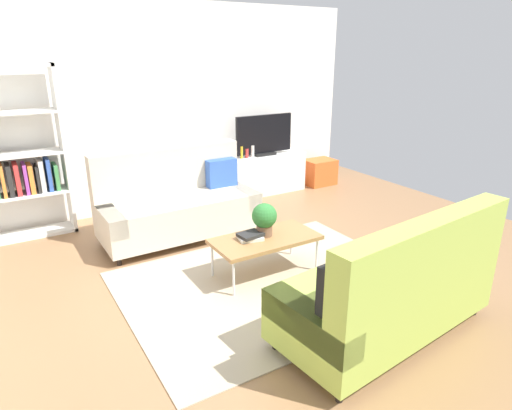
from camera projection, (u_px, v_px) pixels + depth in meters
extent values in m
plane|color=#936B47|center=(261.00, 278.00, 4.60)|extent=(7.68, 7.68, 0.00)
cube|color=white|center=(159.00, 108.00, 6.37)|extent=(6.40, 0.12, 2.90)
cube|color=tan|center=(271.00, 283.00, 4.49)|extent=(2.90, 2.20, 0.01)
cube|color=beige|center=(180.00, 214.00, 5.46)|extent=(1.91, 0.86, 0.44)
cube|color=beige|center=(167.00, 169.00, 5.55)|extent=(1.90, 0.22, 0.56)
cube|color=beige|center=(239.00, 194.00, 5.85)|extent=(0.21, 0.84, 0.22)
cube|color=beige|center=(109.00, 219.00, 5.00)|extent=(0.21, 0.84, 0.22)
cylinder|color=black|center=(254.00, 229.00, 5.72)|extent=(0.05, 0.05, 0.10)
cylinder|color=black|center=(119.00, 261.00, 4.85)|extent=(0.05, 0.05, 0.10)
cylinder|color=black|center=(229.00, 213.00, 6.26)|extent=(0.05, 0.05, 0.10)
cylinder|color=black|center=(103.00, 240.00, 5.39)|extent=(0.05, 0.05, 0.10)
cube|color=#3359B2|center=(222.00, 173.00, 5.78)|extent=(0.40, 0.14, 0.36)
cube|color=#A3BC4C|center=(384.00, 297.00, 3.63)|extent=(1.97, 1.02, 0.44)
cube|color=#A3BC4C|center=(426.00, 256.00, 3.22)|extent=(1.91, 0.38, 0.56)
cube|color=#A3BC4C|center=(309.00, 322.00, 3.11)|extent=(0.28, 0.86, 0.22)
cube|color=#A3BC4C|center=(444.00, 258.00, 4.07)|extent=(0.28, 0.86, 0.22)
cylinder|color=black|center=(275.00, 344.00, 3.48)|extent=(0.05, 0.05, 0.10)
cylinder|color=black|center=(409.00, 279.00, 4.47)|extent=(0.05, 0.05, 0.10)
cylinder|color=black|center=(339.00, 395.00, 2.97)|extent=(0.05, 0.05, 0.10)
cylinder|color=black|center=(474.00, 309.00, 3.96)|extent=(0.05, 0.05, 0.10)
cube|color=black|center=(344.00, 286.00, 3.01)|extent=(0.41, 0.18, 0.36)
cube|color=#9E7042|center=(265.00, 239.00, 4.54)|extent=(1.10, 0.56, 0.04)
cylinder|color=silver|center=(212.00, 260.00, 4.56)|extent=(0.02, 0.02, 0.38)
cylinder|color=silver|center=(291.00, 240.00, 5.04)|extent=(0.02, 0.02, 0.38)
cylinder|color=silver|center=(234.00, 279.00, 4.18)|extent=(0.02, 0.02, 0.38)
cylinder|color=silver|center=(317.00, 255.00, 4.67)|extent=(0.02, 0.02, 0.38)
cube|color=silver|center=(263.00, 174.00, 7.24)|extent=(1.40, 0.44, 0.64)
cube|color=black|center=(264.00, 154.00, 7.11)|extent=(0.36, 0.20, 0.04)
cube|color=black|center=(264.00, 134.00, 7.00)|extent=(1.00, 0.05, 0.60)
cube|color=white|center=(63.00, 150.00, 5.56)|extent=(0.04, 0.36, 2.10)
cube|color=white|center=(30.00, 234.00, 5.64)|extent=(1.10, 0.36, 0.04)
cube|color=white|center=(23.00, 194.00, 5.47)|extent=(1.02, 0.36, 0.03)
cube|color=white|center=(16.00, 155.00, 5.30)|extent=(1.02, 0.36, 0.03)
cube|color=white|center=(8.00, 113.00, 5.13)|extent=(1.02, 0.36, 0.03)
cube|color=orange|center=(3.00, 180.00, 5.30)|extent=(0.04, 0.29, 0.39)
cube|color=#262626|center=(9.00, 180.00, 5.34)|extent=(0.05, 0.29, 0.38)
cube|color=red|center=(17.00, 179.00, 5.38)|extent=(0.05, 0.29, 0.39)
cube|color=purple|center=(25.00, 178.00, 5.43)|extent=(0.04, 0.29, 0.37)
cube|color=orange|center=(31.00, 178.00, 5.46)|extent=(0.05, 0.29, 0.35)
cube|color=#262626|center=(37.00, 178.00, 5.50)|extent=(0.03, 0.29, 0.33)
cube|color=silver|center=(41.00, 175.00, 5.51)|extent=(0.05, 0.29, 0.40)
cube|color=#3359B2|center=(48.00, 174.00, 5.55)|extent=(0.05, 0.29, 0.41)
cube|color=#3F8C4C|center=(56.00, 176.00, 5.60)|extent=(0.05, 0.29, 0.32)
cube|color=orange|center=(319.00, 172.00, 7.73)|extent=(0.52, 0.40, 0.44)
cylinder|color=brown|center=(264.00, 230.00, 4.57)|extent=(0.16, 0.16, 0.11)
sphere|color=#2D7233|center=(264.00, 216.00, 4.52)|extent=(0.26, 0.26, 0.26)
cube|color=silver|center=(251.00, 238.00, 4.49)|extent=(0.27, 0.23, 0.03)
cube|color=#262626|center=(250.00, 235.00, 4.48)|extent=(0.26, 0.21, 0.03)
cylinder|color=silver|center=(230.00, 154.00, 6.86)|extent=(0.10, 0.10, 0.15)
cylinder|color=gold|center=(242.00, 152.00, 6.86)|extent=(0.04, 0.04, 0.19)
cylinder|color=red|center=(247.00, 153.00, 6.92)|extent=(0.05, 0.05, 0.14)
cylinder|color=silver|center=(252.00, 151.00, 6.96)|extent=(0.06, 0.06, 0.18)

